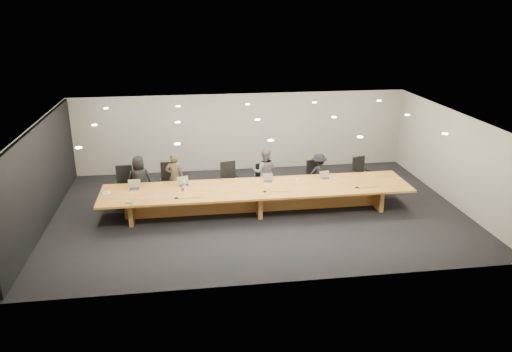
# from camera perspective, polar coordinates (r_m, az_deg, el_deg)

# --- Properties ---
(ground) EXTENTS (12.00, 12.00, 0.00)m
(ground) POSITION_cam_1_polar(r_m,az_deg,el_deg) (14.83, 0.16, -4.03)
(ground) COLOR black
(ground) RESTS_ON ground
(back_wall) EXTENTS (12.00, 0.02, 2.80)m
(back_wall) POSITION_cam_1_polar(r_m,az_deg,el_deg) (18.14, -1.66, 5.04)
(back_wall) COLOR #B0ADA0
(back_wall) RESTS_ON ground
(left_wall_panel) EXTENTS (0.08, 7.84, 2.74)m
(left_wall_panel) POSITION_cam_1_polar(r_m,az_deg,el_deg) (14.75, -23.31, -0.11)
(left_wall_panel) COLOR black
(left_wall_panel) RESTS_ON ground
(conference_table) EXTENTS (9.00, 1.80, 0.75)m
(conference_table) POSITION_cam_1_polar(r_m,az_deg,el_deg) (14.63, 0.17, -2.16)
(conference_table) COLOR #976121
(conference_table) RESTS_ON ground
(chair_far_left) EXTENTS (0.62, 0.62, 1.17)m
(chair_far_left) POSITION_cam_1_polar(r_m,az_deg,el_deg) (15.72, -14.79, -1.02)
(chair_far_left) COLOR black
(chair_far_left) RESTS_ON ground
(chair_left) EXTENTS (0.63, 0.63, 1.19)m
(chair_left) POSITION_cam_1_polar(r_m,az_deg,el_deg) (15.69, -9.93, -0.66)
(chair_left) COLOR black
(chair_left) RESTS_ON ground
(chair_mid_left) EXTENTS (0.70, 0.70, 1.15)m
(chair_mid_left) POSITION_cam_1_polar(r_m,az_deg,el_deg) (15.68, -2.96, -0.46)
(chair_mid_left) COLOR black
(chair_mid_left) RESTS_ON ground
(chair_mid_right) EXTENTS (0.66, 0.66, 1.04)m
(chair_mid_right) POSITION_cam_1_polar(r_m,az_deg,el_deg) (15.86, 1.01, -0.42)
(chair_mid_right) COLOR black
(chair_mid_right) RESTS_ON ground
(chair_right) EXTENTS (0.68, 0.68, 1.07)m
(chair_right) POSITION_cam_1_polar(r_m,az_deg,el_deg) (16.21, 6.82, -0.06)
(chair_right) COLOR black
(chair_right) RESTS_ON ground
(chair_far_right) EXTENTS (0.73, 0.73, 1.12)m
(chair_far_right) POSITION_cam_1_polar(r_m,az_deg,el_deg) (16.64, 12.03, 0.24)
(chair_far_right) COLOR black
(chair_far_right) RESTS_ON ground
(person_a) EXTENTS (0.77, 0.53, 1.51)m
(person_a) POSITION_cam_1_polar(r_m,az_deg,el_deg) (15.55, -13.18, -0.45)
(person_a) COLOR black
(person_a) RESTS_ON ground
(person_b) EXTENTS (0.58, 0.40, 1.53)m
(person_b) POSITION_cam_1_polar(r_m,az_deg,el_deg) (15.55, -9.27, -0.13)
(person_b) COLOR #3A311F
(person_b) RESTS_ON ground
(person_c) EXTENTS (0.82, 0.67, 1.56)m
(person_c) POSITION_cam_1_polar(r_m,az_deg,el_deg) (15.78, 1.00, 0.46)
(person_c) COLOR #58575A
(person_c) RESTS_ON ground
(person_d) EXTENTS (0.91, 0.57, 1.35)m
(person_d) POSITION_cam_1_polar(r_m,az_deg,el_deg) (16.05, 7.17, 0.24)
(person_d) COLOR black
(person_d) RESTS_ON ground
(laptop_a) EXTENTS (0.35, 0.25, 0.27)m
(laptop_a) POSITION_cam_1_polar(r_m,az_deg,el_deg) (14.78, -13.79, -1.00)
(laptop_a) COLOR #BBB18F
(laptop_a) RESTS_ON conference_table
(laptop_b) EXTENTS (0.41, 0.35, 0.27)m
(laptop_b) POSITION_cam_1_polar(r_m,az_deg,el_deg) (14.77, -8.21, -0.65)
(laptop_b) COLOR tan
(laptop_b) RESTS_ON conference_table
(laptop_d) EXTENTS (0.34, 0.28, 0.24)m
(laptop_d) POSITION_cam_1_polar(r_m,az_deg,el_deg) (14.95, 1.34, -0.26)
(laptop_d) COLOR #B8A78C
(laptop_d) RESTS_ON conference_table
(laptop_e) EXTENTS (0.33, 0.26, 0.24)m
(laptop_e) POSITION_cam_1_polar(r_m,az_deg,el_deg) (15.34, 7.99, 0.07)
(laptop_e) COLOR beige
(laptop_e) RESTS_ON conference_table
(water_bottle) EXTENTS (0.10, 0.10, 0.24)m
(water_bottle) POSITION_cam_1_polar(r_m,az_deg,el_deg) (14.65, -8.20, -0.88)
(water_bottle) COLOR silver
(water_bottle) RESTS_ON conference_table
(amber_mug) EXTENTS (0.11, 0.11, 0.11)m
(amber_mug) POSITION_cam_1_polar(r_m,az_deg,el_deg) (14.42, -8.38, -1.51)
(amber_mug) COLOR brown
(amber_mug) RESTS_ON conference_table
(paper_cup_near) EXTENTS (0.09, 0.09, 0.09)m
(paper_cup_near) POSITION_cam_1_polar(r_m,az_deg,el_deg) (15.08, 4.74, -0.44)
(paper_cup_near) COLOR white
(paper_cup_near) RESTS_ON conference_table
(paper_cup_far) EXTENTS (0.09, 0.09, 0.08)m
(paper_cup_far) POSITION_cam_1_polar(r_m,az_deg,el_deg) (15.30, 9.03, -0.36)
(paper_cup_far) COLOR white
(paper_cup_far) RESTS_ON conference_table
(notepad) EXTENTS (0.26, 0.24, 0.01)m
(notepad) POSITION_cam_1_polar(r_m,az_deg,el_deg) (14.78, -16.72, -1.82)
(notepad) COLOR white
(notepad) RESTS_ON conference_table
(lime_gadget) EXTENTS (0.16, 0.12, 0.02)m
(lime_gadget) POSITION_cam_1_polar(r_m,az_deg,el_deg) (14.78, -16.78, -1.75)
(lime_gadget) COLOR #56CB36
(lime_gadget) RESTS_ON notepad
(av_box) EXTENTS (0.23, 0.20, 0.03)m
(av_box) POSITION_cam_1_polar(r_m,az_deg,el_deg) (13.90, -14.23, -2.89)
(av_box) COLOR #9F9EA3
(av_box) RESTS_ON conference_table
(mic_left) EXTENTS (0.17, 0.17, 0.03)m
(mic_left) POSITION_cam_1_polar(r_m,az_deg,el_deg) (13.94, -9.10, -2.46)
(mic_left) COLOR black
(mic_left) RESTS_ON conference_table
(mic_center) EXTENTS (0.17, 0.17, 0.03)m
(mic_center) POSITION_cam_1_polar(r_m,az_deg,el_deg) (14.22, 1.02, -1.75)
(mic_center) COLOR black
(mic_center) RESTS_ON conference_table
(mic_right) EXTENTS (0.17, 0.17, 0.03)m
(mic_right) POSITION_cam_1_polar(r_m,az_deg,el_deg) (14.83, 11.47, -1.24)
(mic_right) COLOR black
(mic_right) RESTS_ON conference_table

